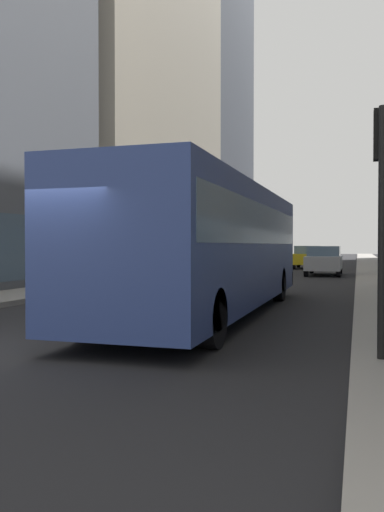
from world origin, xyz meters
TOP-DOWN VIEW (x-y plane):
  - ground_plane at (0.00, 35.00)m, footprint 120.00×120.00m
  - sidewalk_left at (-5.70, 35.00)m, footprint 2.40×110.00m
  - sidewalk_right at (5.70, 35.00)m, footprint 2.40×110.00m
  - building_left_mid at (-11.90, 28.02)m, footprint 9.38×21.67m
  - building_left_far at (-11.90, 47.45)m, footprint 9.03×16.08m
  - transit_bus at (1.20, 5.04)m, footprint 2.78×11.53m
  - car_silver_sedan at (2.80, 22.84)m, footprint 1.85×4.41m
  - car_yellow_taxi at (1.20, 31.07)m, footprint 1.89×4.02m
  - car_grey_wagon at (-1.20, 25.11)m, footprint 1.70×4.47m
  - box_truck at (-2.80, 38.97)m, footprint 2.30×7.50m
  - dalmatian_dog at (-0.77, 1.54)m, footprint 0.22×0.96m
  - traffic_light_near at (4.90, 0.25)m, footprint 0.24×0.40m

SIDE VIEW (x-z plane):
  - ground_plane at x=0.00m, z-range 0.00..0.00m
  - sidewalk_left at x=-5.70m, z-range 0.00..0.15m
  - sidewalk_right at x=5.70m, z-range 0.00..0.15m
  - dalmatian_dog at x=-0.77m, z-range 0.15..0.87m
  - car_yellow_taxi at x=1.20m, z-range 0.01..1.63m
  - car_grey_wagon at x=-1.20m, z-range 0.01..1.63m
  - car_silver_sedan at x=2.80m, z-range 0.01..1.63m
  - box_truck at x=-2.80m, z-range 0.14..3.19m
  - transit_bus at x=1.20m, z-range 0.25..3.30m
  - traffic_light_near at x=4.90m, z-range 0.74..4.14m
  - building_left_mid at x=-11.90m, z-range -0.01..27.24m
  - building_left_far at x=-11.90m, z-range -0.01..34.42m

